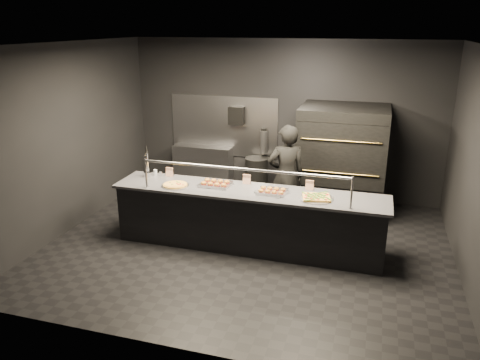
{
  "coord_description": "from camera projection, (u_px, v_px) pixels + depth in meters",
  "views": [
    {
      "loc": [
        1.72,
        -6.26,
        3.28
      ],
      "look_at": [
        -0.19,
        0.2,
        1.0
      ],
      "focal_mm": 35.0,
      "sensor_mm": 36.0,
      "label": 1
    }
  ],
  "objects": [
    {
      "name": "room",
      "position": [
        248.0,
        152.0,
        6.77
      ],
      "size": [
        6.04,
        6.0,
        3.0
      ],
      "color": "black",
      "rests_on": "ground"
    },
    {
      "name": "service_counter",
      "position": [
        248.0,
        219.0,
        7.05
      ],
      "size": [
        4.1,
        0.78,
        1.37
      ],
      "color": "black",
      "rests_on": "ground"
    },
    {
      "name": "pizza_oven",
      "position": [
        342.0,
        159.0,
        8.3
      ],
      "size": [
        1.5,
        1.23,
        1.91
      ],
      "color": "black",
      "rests_on": "ground"
    },
    {
      "name": "prep_shelf",
      "position": [
        203.0,
        167.0,
        9.6
      ],
      "size": [
        1.2,
        0.35,
        0.9
      ],
      "primitive_type": "cube",
      "color": "#99999E",
      "rests_on": "ground"
    },
    {
      "name": "towel_dispenser",
      "position": [
        237.0,
        115.0,
        9.12
      ],
      "size": [
        0.3,
        0.2,
        0.35
      ],
      "primitive_type": "cube",
      "color": "black",
      "rests_on": "room"
    },
    {
      "name": "fire_extinguisher",
      "position": [
        264.0,
        142.0,
        9.14
      ],
      "size": [
        0.14,
        0.14,
        0.51
      ],
      "color": "#B2B2B7",
      "rests_on": "room"
    },
    {
      "name": "beer_tap",
      "position": [
        148.0,
        168.0,
        7.48
      ],
      "size": [
        0.14,
        0.2,
        0.53
      ],
      "color": "silver",
      "rests_on": "service_counter"
    },
    {
      "name": "round_pizza",
      "position": [
        175.0,
        185.0,
        7.09
      ],
      "size": [
        0.42,
        0.42,
        0.03
      ],
      "color": "silver",
      "rests_on": "service_counter"
    },
    {
      "name": "slider_tray_a",
      "position": [
        215.0,
        183.0,
        7.11
      ],
      "size": [
        0.52,
        0.42,
        0.07
      ],
      "color": "silver",
      "rests_on": "service_counter"
    },
    {
      "name": "slider_tray_b",
      "position": [
        272.0,
        191.0,
        6.8
      ],
      "size": [
        0.51,
        0.44,
        0.07
      ],
      "color": "silver",
      "rests_on": "service_counter"
    },
    {
      "name": "square_pizza",
      "position": [
        316.0,
        197.0,
        6.57
      ],
      "size": [
        0.48,
        0.48,
        0.05
      ],
      "color": "silver",
      "rests_on": "service_counter"
    },
    {
      "name": "condiment_jar",
      "position": [
        157.0,
        173.0,
        7.56
      ],
      "size": [
        0.15,
        0.06,
        0.1
      ],
      "color": "silver",
      "rests_on": "service_counter"
    },
    {
      "name": "tent_cards",
      "position": [
        240.0,
        178.0,
        7.19
      ],
      "size": [
        2.38,
        0.04,
        0.15
      ],
      "color": "white",
      "rests_on": "service_counter"
    },
    {
      "name": "trash_bin",
      "position": [
        257.0,
        177.0,
        9.21
      ],
      "size": [
        0.46,
        0.46,
        0.77
      ],
      "primitive_type": "cylinder",
      "color": "black",
      "rests_on": "ground"
    },
    {
      "name": "worker",
      "position": [
        286.0,
        176.0,
        7.74
      ],
      "size": [
        0.75,
        0.65,
        1.72
      ],
      "primitive_type": "imported",
      "rotation": [
        0.0,
        0.0,
        3.59
      ],
      "color": "black",
      "rests_on": "ground"
    }
  ]
}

